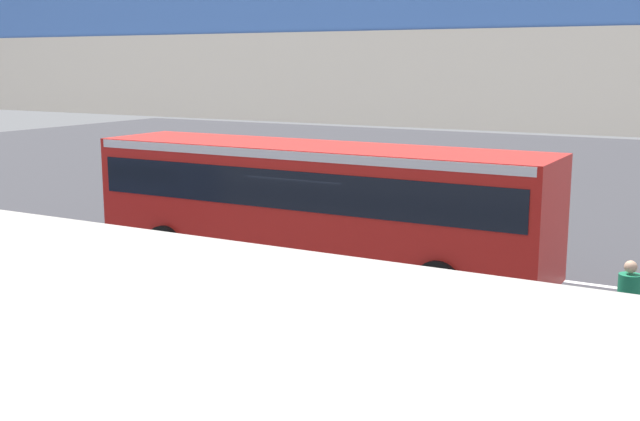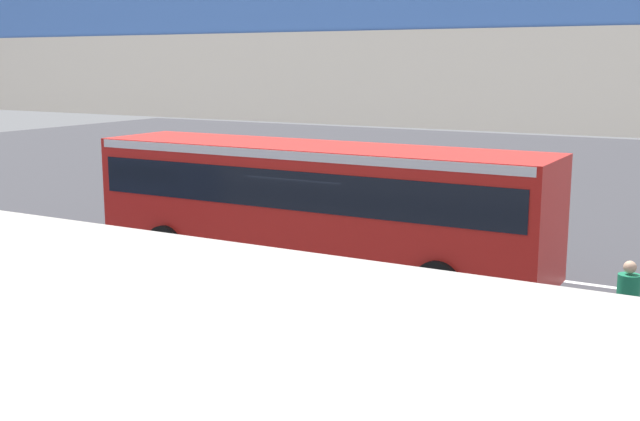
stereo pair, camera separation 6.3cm
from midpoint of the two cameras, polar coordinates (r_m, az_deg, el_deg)
The scene contains 7 objects.
ground at distance 19.65m, azimuth -0.17°, elevation -4.53°, with size 80.00×80.00×0.00m, color #38383D.
city_bus at distance 19.37m, azimuth -0.41°, elevation 0.96°, with size 11.54×2.85×3.15m.
pedestrian at distance 14.84m, azimuth 20.97°, elevation -6.74°, with size 0.38×0.38×1.79m.
lane_dash_leftmost at distance 19.74m, azimuth 18.64°, elevation -5.02°, with size 2.00×0.20×0.01m, color silver.
lane_dash_left at distance 20.80m, azimuth 7.77°, elevation -3.76°, with size 2.00×0.20×0.01m, color silver.
lane_dash_centre at distance 22.54m, azimuth -1.72°, elevation -2.55°, with size 2.00×0.20×0.01m, color silver.
lane_dash_right at distance 24.80m, azimuth -9.66°, elevation -1.47°, with size 2.00×0.20×0.01m, color silver.
Camera 1 is at (-9.36, 16.50, 5.13)m, focal length 44.85 mm.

